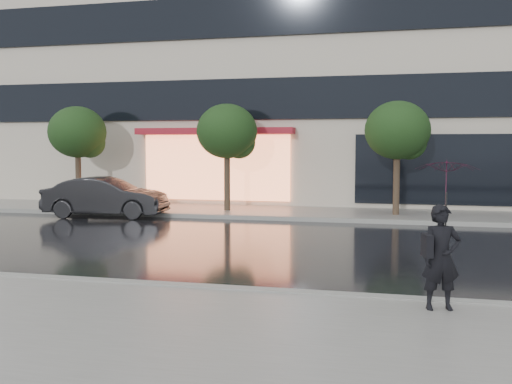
% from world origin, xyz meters
% --- Properties ---
extents(ground, '(120.00, 120.00, 0.00)m').
position_xyz_m(ground, '(0.00, 0.00, 0.00)').
color(ground, black).
rests_on(ground, ground).
extents(sidewalk_near, '(60.00, 4.50, 0.12)m').
position_xyz_m(sidewalk_near, '(0.00, -3.25, 0.06)').
color(sidewalk_near, slate).
rests_on(sidewalk_near, ground).
extents(sidewalk_far, '(60.00, 3.50, 0.12)m').
position_xyz_m(sidewalk_far, '(0.00, 10.25, 0.06)').
color(sidewalk_far, slate).
rests_on(sidewalk_far, ground).
extents(curb_near, '(60.00, 0.25, 0.14)m').
position_xyz_m(curb_near, '(0.00, -1.00, 0.07)').
color(curb_near, gray).
rests_on(curb_near, ground).
extents(curb_far, '(60.00, 0.25, 0.14)m').
position_xyz_m(curb_far, '(0.00, 8.50, 0.07)').
color(curb_far, gray).
rests_on(curb_far, ground).
extents(office_building, '(30.00, 12.76, 18.00)m').
position_xyz_m(office_building, '(-0.00, 17.97, 9.00)').
color(office_building, '#B3A898').
rests_on(office_building, ground).
extents(tree_far_west, '(2.20, 2.20, 3.99)m').
position_xyz_m(tree_far_west, '(-8.94, 10.03, 2.92)').
color(tree_far_west, '#33261C').
rests_on(tree_far_west, ground).
extents(tree_mid_west, '(2.20, 2.20, 3.99)m').
position_xyz_m(tree_mid_west, '(-2.94, 10.03, 2.92)').
color(tree_mid_west, '#33261C').
rests_on(tree_mid_west, ground).
extents(tree_mid_east, '(2.20, 2.20, 3.99)m').
position_xyz_m(tree_mid_east, '(3.06, 10.03, 2.92)').
color(tree_mid_east, '#33261C').
rests_on(tree_mid_east, ground).
extents(parked_car, '(4.33, 1.88, 1.39)m').
position_xyz_m(parked_car, '(-6.82, 8.05, 0.69)').
color(parked_car, black).
rests_on(parked_car, ground).
extents(pedestrian_with_umbrella, '(1.07, 1.08, 2.17)m').
position_xyz_m(pedestrian_with_umbrella, '(3.50, -1.49, 1.56)').
color(pedestrian_with_umbrella, black).
rests_on(pedestrian_with_umbrella, sidewalk_near).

